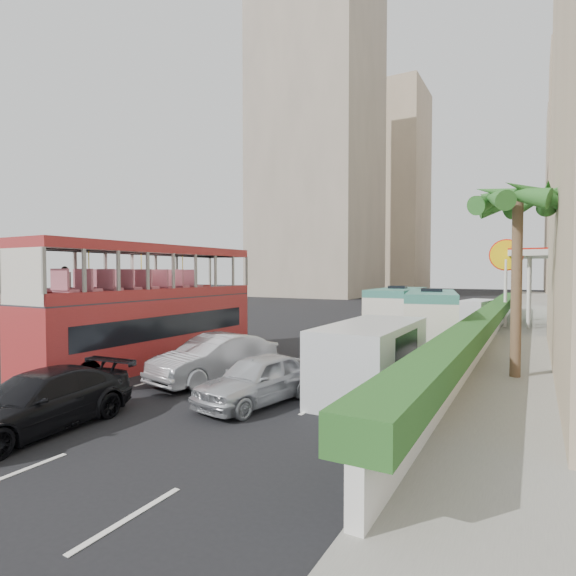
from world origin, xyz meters
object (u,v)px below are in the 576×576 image
Objects in this scene: van_asset at (393,338)px; palm_tree at (516,287)px; double_decker_bus at (151,305)px; shell_station at (562,289)px; car_silver_lane_b at (258,403)px; car_black at (39,431)px; car_silver_lane_a at (215,380)px; panel_van_near at (372,358)px; panel_van_far at (477,312)px; minibus_near at (397,314)px; minibus_far at (431,322)px.

palm_tree is (6.82, -8.51, 3.38)m from van_asset.
shell_station is at bearing 55.18° from double_decker_bus.
car_silver_lane_b is 5.77m from car_black.
van_asset is (2.69, 13.58, 0.00)m from car_silver_lane_a.
car_silver_lane_a is at bearing 161.16° from car_silver_lane_b.
car_silver_lane_b is at bearing -134.85° from panel_van_near.
shell_station is at bearing 15.30° from panel_van_far.
shell_station reaches higher than panel_van_far.
minibus_near is at bearing 128.01° from palm_tree.
car_black is 0.74× the size of minibus_far.
car_silver_lane_b is 0.94× the size of panel_van_far.
panel_van_far is (6.85, 29.75, 0.91)m from car_black.
panel_van_near is 22.49m from panel_van_far.
panel_van_far is 5.78m from shell_station.
double_decker_bus reaches higher than car_silver_lane_a.
double_decker_bus is at bearing 169.94° from car_silver_lane_b.
shell_station is (16.00, 23.00, 0.22)m from double_decker_bus.
palm_tree is (13.80, 4.00, 0.85)m from double_decker_bus.
double_decker_bus is 14.55m from van_asset.
van_asset is at bearing 76.01° from car_black.
car_silver_lane_a is at bearing -130.51° from minibus_far.
van_asset is 10.60m from panel_van_far.
minibus_far is at bearing 128.91° from palm_tree.
minibus_far is at bearing 88.86° from panel_van_near.
panel_van_far is at bearing 70.14° from minibus_near.
double_decker_bus is at bearing -149.21° from minibus_far.
car_black is (-3.47, -4.60, 0.00)m from car_silver_lane_b.
double_decker_bus is 2.41× the size of panel_van_far.
panel_van_far is at bearing 92.87° from car_silver_lane_b.
car_black is 0.62× the size of shell_station.
panel_van_far is at bearing 72.45° from car_black.
shell_station is (8.83, 25.69, 2.75)m from car_silver_lane_b.
shell_station reaches higher than double_decker_bus.
car_silver_lane_a is 1.00× the size of car_black.
panel_van_near is 23.89m from shell_station.
minibus_near is 10.63m from panel_van_far.
panel_van_near is 0.71× the size of shell_station.
panel_van_far reaches higher than car_silver_lane_a.
van_asset is 0.77× the size of palm_tree.
palm_tree is (10.10, 11.30, 3.38)m from car_black.
panel_van_near is 0.89× the size of palm_tree.
double_decker_bus is 1.93× the size of panel_van_near.
palm_tree is 19.14m from shell_station.
double_decker_bus is 8.07m from car_silver_lane_b.
car_black is (3.70, -7.30, -2.53)m from double_decker_bus.
car_silver_lane_b is at bearing 48.37° from car_black.
car_silver_lane_b is 27.31m from shell_station.
minibus_far is (2.94, -3.71, 1.48)m from van_asset.
car_silver_lane_a is 5.73m from panel_van_near.
car_black reaches higher than van_asset.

